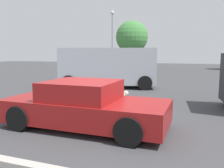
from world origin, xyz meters
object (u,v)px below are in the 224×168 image
dog (122,95)px  van_white (108,66)px  light_post_far (112,30)px  sedan_foreground (85,106)px

dog → van_white: size_ratio=0.11×
van_white → light_post_far: 16.24m
sedan_foreground → light_post_far: bearing=108.7°
light_post_far → sedan_foreground: bearing=-71.5°
sedan_foreground → light_post_far: light_post_far is taller
sedan_foreground → light_post_far: 23.58m
dog → light_post_far: 20.58m
sedan_foreground → dog: sedan_foreground is taller
van_white → light_post_far: (-5.26, 14.96, 3.49)m
sedan_foreground → van_white: van_white is taller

